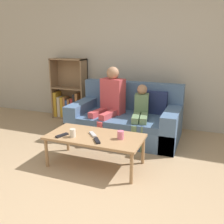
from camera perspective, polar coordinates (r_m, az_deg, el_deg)
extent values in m
plane|color=tan|center=(2.61, -8.67, -19.96)|extent=(22.00, 22.00, 0.00)
cube|color=#B7B2A8|center=(4.57, 7.43, 13.04)|extent=(12.00, 0.06, 2.60)
cube|color=#4C6B93|center=(4.08, 2.95, -3.84)|extent=(1.72, 0.96, 0.28)
cube|color=#466288|center=(3.94, 2.58, -1.64)|extent=(1.28, 0.78, 0.10)
cube|color=#4C6B93|center=(4.31, 4.68, 3.80)|extent=(1.72, 0.18, 0.47)
cube|color=#4C6B93|center=(4.32, -6.48, -0.98)|extent=(0.22, 0.96, 0.54)
cube|color=#4C6B93|center=(3.89, 13.52, -3.29)|extent=(0.22, 0.96, 0.54)
cube|color=navy|center=(4.08, 9.96, 2.11)|extent=(0.36, 0.12, 0.36)
cube|color=#8E7051|center=(5.22, -12.93, 5.36)|extent=(0.02, 0.28, 1.20)
cube|color=#8E7051|center=(4.88, -6.31, 4.94)|extent=(0.02, 0.28, 1.20)
cube|color=#8E7051|center=(5.15, -9.01, 5.43)|extent=(0.70, 0.02, 1.20)
cube|color=#8E7051|center=(5.18, -9.43, -1.20)|extent=(0.70, 0.28, 0.02)
cube|color=#8E7051|center=(5.04, -9.74, 5.43)|extent=(0.65, 0.28, 0.02)
cube|color=#8E7051|center=(4.97, -10.05, 11.81)|extent=(0.70, 0.28, 0.02)
cube|color=gold|center=(5.26, -12.36, 1.85)|extent=(0.07, 0.21, 0.50)
cube|color=beige|center=(5.22, -11.67, 1.26)|extent=(0.06, 0.17, 0.41)
cube|color=gold|center=(5.19, -11.03, 1.21)|extent=(0.06, 0.16, 0.41)
cube|color=#B77542|center=(5.15, -10.44, 1.19)|extent=(0.04, 0.17, 0.42)
cube|color=#33519E|center=(5.13, -9.92, 0.84)|extent=(0.05, 0.18, 0.36)
cube|color=#B77542|center=(5.11, -9.37, 0.96)|extent=(0.04, 0.22, 0.39)
cube|color=red|center=(5.07, -8.82, 0.88)|extent=(0.05, 0.16, 0.39)
cube|color=#232328|center=(5.03, -8.23, 1.38)|extent=(0.04, 0.19, 0.49)
cube|color=#B77542|center=(5.00, -7.71, 1.42)|extent=(0.05, 0.18, 0.51)
cube|color=#33519E|center=(5.01, -7.08, 0.44)|extent=(0.04, 0.23, 0.34)
cylinder|color=#A87F56|center=(3.25, -14.74, -8.99)|extent=(0.04, 0.04, 0.37)
cylinder|color=#A87F56|center=(2.80, 4.48, -12.76)|extent=(0.04, 0.04, 0.37)
cylinder|color=#A87F56|center=(3.63, -10.08, -5.95)|extent=(0.04, 0.04, 0.37)
cylinder|color=#A87F56|center=(3.24, 7.13, -8.65)|extent=(0.04, 0.04, 0.37)
cube|color=#A87F56|center=(3.11, -3.89, -5.65)|extent=(1.18, 0.59, 0.03)
cylinder|color=#C6474C|center=(3.84, -5.23, -4.40)|extent=(0.11, 0.11, 0.38)
cylinder|color=#C6474C|center=(3.72, -2.76, -5.01)|extent=(0.11, 0.11, 0.38)
cube|color=#C6474C|center=(3.96, -3.07, -0.13)|extent=(0.19, 0.44, 0.09)
cube|color=#C6474C|center=(3.84, -0.62, -0.60)|extent=(0.19, 0.44, 0.09)
cube|color=#C6474C|center=(4.05, 0.19, 3.69)|extent=(0.40, 0.27, 0.56)
sphere|color=#A87A5B|center=(3.98, 0.19, 8.90)|extent=(0.20, 0.20, 0.20)
cylinder|color=#66845B|center=(3.57, 5.06, -5.98)|extent=(0.10, 0.10, 0.38)
cylinder|color=#66845B|center=(3.57, 6.90, -6.09)|extent=(0.10, 0.10, 0.38)
cube|color=#66845B|center=(3.73, 5.55, -1.18)|extent=(0.17, 0.44, 0.09)
cube|color=#66845B|center=(3.72, 7.31, -1.28)|extent=(0.17, 0.44, 0.09)
cube|color=#66845B|center=(3.94, 6.79, 1.64)|extent=(0.24, 0.23, 0.35)
sphere|color=#A87A5B|center=(3.88, 6.91, 5.12)|extent=(0.16, 0.16, 0.16)
cylinder|color=silver|center=(3.07, -8.97, -4.77)|extent=(0.07, 0.07, 0.10)
cylinder|color=pink|center=(2.98, 1.98, -5.27)|extent=(0.08, 0.08, 0.10)
cube|color=black|center=(3.13, -11.36, -5.24)|extent=(0.11, 0.18, 0.02)
cube|color=#B7B7BC|center=(3.11, -4.41, -5.10)|extent=(0.15, 0.16, 0.02)
cube|color=black|center=(2.92, -3.46, -6.54)|extent=(0.14, 0.17, 0.02)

